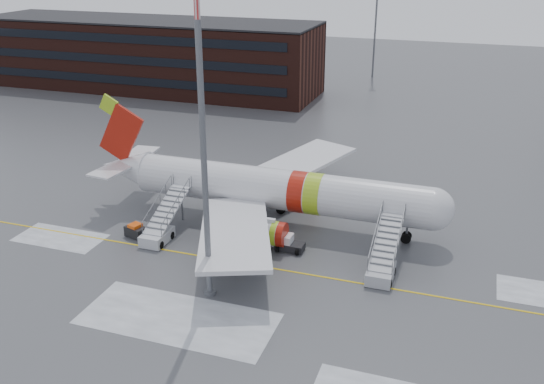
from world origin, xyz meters
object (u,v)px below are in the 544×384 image
at_px(airstair_fwd, 383,263).
at_px(airstair_aft, 161,228).
at_px(baggage_tractor, 136,231).
at_px(airliner, 269,189).
at_px(light_mast_near, 202,126).
at_px(pushback_tug, 288,243).

distance_m(airstair_fwd, airstair_aft, 19.96).
bearing_deg(baggage_tractor, airliner, 33.81).
height_order(airstair_aft, light_mast_near, light_mast_near).
distance_m(pushback_tug, baggage_tractor, 14.02).
xyz_separation_m(airliner, airstair_fwd, (11.88, -6.54, -2.35)).
xyz_separation_m(airstair_aft, pushback_tug, (11.51, 1.64, -0.44)).
bearing_deg(pushback_tug, airstair_aft, -171.90).
xyz_separation_m(airstair_fwd, airstair_aft, (-19.96, 0.00, 0.00)).
bearing_deg(airliner, pushback_tug, -55.02).
distance_m(airliner, airstair_fwd, 13.76).
distance_m(airstair_fwd, baggage_tractor, 22.33).
bearing_deg(airstair_fwd, pushback_tug, 169.03).
xyz_separation_m(pushback_tug, light_mast_near, (-3.47, -8.78, 12.62)).
relative_size(pushback_tug, baggage_tractor, 0.97).
distance_m(baggage_tractor, light_mast_near, 17.72).
height_order(airstair_aft, baggage_tractor, airstair_aft).
relative_size(airstair_fwd, light_mast_near, 0.30).
xyz_separation_m(airstair_aft, baggage_tractor, (-2.35, -0.45, -0.52)).
bearing_deg(baggage_tractor, pushback_tug, 8.57).
relative_size(airstair_fwd, pushback_tug, 3.08).
distance_m(airliner, pushback_tug, 6.60).
bearing_deg(light_mast_near, baggage_tractor, 147.20).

